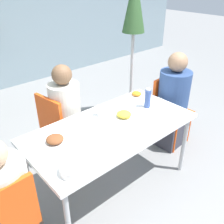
# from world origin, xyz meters

# --- Properties ---
(ground_plane) EXTENTS (24.00, 24.00, 0.00)m
(ground_plane) POSITION_xyz_m (0.00, 0.00, 0.00)
(ground_plane) COLOR gray
(dining_table) EXTENTS (1.62, 0.82, 0.75)m
(dining_table) POSITION_xyz_m (0.00, 0.00, 0.70)
(dining_table) COLOR white
(dining_table) RESTS_ON ground
(chair_left) EXTENTS (0.42, 0.42, 0.88)m
(chair_left) POSITION_xyz_m (-1.10, -0.14, 0.52)
(chair_left) COLOR #E54C14
(chair_left) RESTS_ON ground
(person_left) EXTENTS (0.37, 0.37, 1.11)m
(person_left) POSITION_xyz_m (-1.06, -0.05, 0.52)
(person_left) COLOR #473D33
(person_left) RESTS_ON ground
(chair_right) EXTENTS (0.43, 0.43, 0.88)m
(chair_right) POSITION_xyz_m (1.10, 0.16, 0.52)
(chair_right) COLOR #E54C14
(chair_right) RESTS_ON ground
(person_right) EXTENTS (0.37, 0.37, 1.24)m
(person_right) POSITION_xyz_m (1.06, 0.07, 0.58)
(person_right) COLOR #383842
(person_right) RESTS_ON ground
(chair_far) EXTENTS (0.46, 0.46, 0.88)m
(chair_far) POSITION_xyz_m (-0.19, 0.70, 0.52)
(chair_far) COLOR #E54C14
(chair_far) RESTS_ON ground
(person_far) EXTENTS (0.35, 0.35, 1.20)m
(person_far) POSITION_xyz_m (-0.10, 0.66, 0.57)
(person_far) COLOR #473D33
(person_far) RESTS_ON ground
(closed_umbrella) EXTENTS (0.36, 0.36, 2.07)m
(closed_umbrella) POSITION_xyz_m (1.22, 0.95, 1.53)
(closed_umbrella) COLOR #333333
(closed_umbrella) RESTS_ON ground
(plate_0) EXTENTS (0.20, 0.20, 0.06)m
(plate_0) POSITION_xyz_m (0.63, 0.29, 0.77)
(plate_0) COLOR white
(plate_0) RESTS_ON dining_table
(plate_1) EXTENTS (0.27, 0.27, 0.07)m
(plate_1) POSITION_xyz_m (-0.54, 0.11, 0.78)
(plate_1) COLOR white
(plate_1) RESTS_ON dining_table
(plate_2) EXTENTS (0.26, 0.26, 0.07)m
(plate_2) POSITION_xyz_m (0.18, 0.03, 0.78)
(plate_2) COLOR white
(plate_2) RESTS_ON dining_table
(bottle) EXTENTS (0.07, 0.07, 0.21)m
(bottle) POSITION_xyz_m (0.53, 0.03, 0.85)
(bottle) COLOR #334C8E
(bottle) RESTS_ON dining_table
(drinking_cup) EXTENTS (0.07, 0.07, 0.11)m
(drinking_cup) POSITION_xyz_m (0.04, 0.22, 0.81)
(drinking_cup) COLOR white
(drinking_cup) RESTS_ON dining_table
(salad_bowl) EXTENTS (0.19, 0.19, 0.06)m
(salad_bowl) POSITION_xyz_m (-0.62, -0.28, 0.78)
(salad_bowl) COLOR white
(salad_bowl) RESTS_ON dining_table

